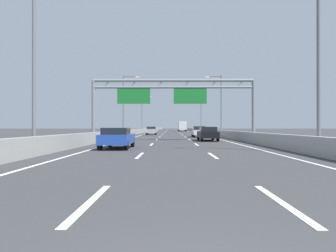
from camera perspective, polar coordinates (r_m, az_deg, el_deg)
The scene contains 53 objects.
ground_plane at distance 102.05m, azimuth 0.65°, elevation -0.95°, with size 260.00×260.00×0.00m, color #38383A.
lane_dash_left_0 at distance 5.92m, azimuth -14.85°, elevation -14.03°, with size 0.16×3.00×0.01m, color white.
lane_dash_left_1 at distance 14.69m, azimuth -5.48°, elevation -5.70°, with size 0.16×3.00×0.01m, color white.
lane_dash_left_2 at distance 23.63m, azimuth -3.20°, elevation -3.60°, with size 0.16×3.00×0.01m, color white.
lane_dash_left_3 at distance 32.61m, azimuth -2.18°, elevation -2.65°, with size 0.16×3.00×0.01m, color white.
lane_dash_left_4 at distance 41.59m, azimuth -1.61°, elevation -2.11°, with size 0.16×3.00×0.01m, color white.
lane_dash_left_5 at distance 50.58m, azimuth -1.23°, elevation -1.76°, with size 0.16×3.00×0.01m, color white.
lane_dash_left_6 at distance 59.58m, azimuth -0.97°, elevation -1.52°, with size 0.16×3.00×0.01m, color white.
lane_dash_left_7 at distance 68.57m, azimuth -0.78°, elevation -1.34°, with size 0.16×3.00×0.01m, color white.
lane_dash_left_8 at distance 77.57m, azimuth -0.63°, elevation -1.20°, with size 0.16×3.00×0.01m, color white.
lane_dash_left_9 at distance 86.57m, azimuth -0.52°, elevation -1.09°, with size 0.16×3.00×0.01m, color white.
lane_dash_left_10 at distance 95.56m, azimuth -0.42°, elevation -1.00°, with size 0.16×3.00×0.01m, color white.
lane_dash_left_11 at distance 104.56m, azimuth -0.34°, elevation -0.93°, with size 0.16×3.00×0.01m, color white.
lane_dash_left_12 at distance 113.56m, azimuth -0.28°, elevation -0.87°, with size 0.16×3.00×0.01m, color white.
lane_dash_left_13 at distance 122.56m, azimuth -0.22°, elevation -0.82°, with size 0.16×3.00×0.01m, color white.
lane_dash_left_14 at distance 131.56m, azimuth -0.17°, elevation -0.77°, with size 0.16×3.00×0.01m, color white.
lane_dash_left_15 at distance 140.56m, azimuth -0.13°, elevation -0.73°, with size 0.16×3.00×0.01m, color white.
lane_dash_left_16 at distance 149.56m, azimuth -0.09°, elevation -0.70°, with size 0.16×3.00×0.01m, color white.
lane_dash_left_17 at distance 158.55m, azimuth -0.06°, elevation -0.67°, with size 0.16×3.00×0.01m, color white.
lane_dash_right_0 at distance 6.09m, azimuth 21.09°, elevation -13.63°, with size 0.16×3.00×0.01m, color white.
lane_dash_right_1 at distance 14.76m, azimuth 8.64°, elevation -5.67°, with size 0.16×3.00×0.01m, color white.
lane_dash_right_2 at distance 23.68m, azimuth 5.54°, elevation -3.59°, with size 0.16×3.00×0.01m, color white.
lane_dash_right_3 at distance 32.64m, azimuth 4.15°, elevation -2.64°, with size 0.16×3.00×0.01m, color white.
lane_dash_right_4 at distance 41.62m, azimuth 3.36°, elevation -2.11°, with size 0.16×3.00×0.01m, color white.
lane_dash_right_5 at distance 50.60m, azimuth 2.85°, elevation -1.76°, with size 0.16×3.00×0.01m, color white.
lane_dash_right_6 at distance 59.59m, azimuth 2.49°, elevation -1.52°, with size 0.16×3.00×0.01m, color white.
lane_dash_right_7 at distance 68.59m, azimuth 2.23°, elevation -1.34°, with size 0.16×3.00×0.01m, color white.
lane_dash_right_8 at distance 77.58m, azimuth 2.03°, elevation -1.20°, with size 0.16×3.00×0.01m, color white.
lane_dash_right_9 at distance 86.58m, azimuth 1.87°, elevation -1.09°, with size 0.16×3.00×0.01m, color white.
lane_dash_right_10 at distance 95.57m, azimuth 1.74°, elevation -1.00°, with size 0.16×3.00×0.01m, color white.
lane_dash_right_11 at distance 104.57m, azimuth 1.63°, elevation -0.93°, with size 0.16×3.00×0.01m, color white.
lane_dash_right_12 at distance 113.57m, azimuth 1.54°, elevation -0.87°, with size 0.16×3.00×0.01m, color white.
lane_dash_right_13 at distance 122.57m, azimuth 1.46°, elevation -0.82°, with size 0.16×3.00×0.01m, color white.
lane_dash_right_14 at distance 131.56m, azimuth 1.39°, elevation -0.77°, with size 0.16×3.00×0.01m, color white.
lane_dash_right_15 at distance 140.56m, azimuth 1.34°, elevation -0.73°, with size 0.16×3.00×0.01m, color white.
lane_dash_right_16 at distance 149.56m, azimuth 1.29°, elevation -0.70°, with size 0.16×3.00×0.01m, color white.
lane_dash_right_17 at distance 158.56m, azimuth 1.24°, elevation -0.66°, with size 0.16×3.00×0.01m, color white.
edge_line_left at distance 90.19m, azimuth -2.67°, elevation -1.05°, with size 0.16×176.00×0.01m, color white.
edge_line_right at distance 90.22m, azimuth 4.00°, elevation -1.05°, with size 0.16×176.00×0.01m, color white.
barrier_left at distance 112.24m, azimuth -2.89°, elevation -0.64°, with size 0.45×220.00×0.95m.
barrier_right at distance 112.27m, azimuth 4.16°, elevation -0.64°, with size 0.45×220.00×0.95m.
sign_gantry at distance 30.47m, azimuth 0.52°, elevation 6.27°, with size 16.84×0.36×6.36m.
streetlamp_left_near at distance 17.90m, azimuth -23.81°, elevation 12.68°, with size 2.58×0.28×9.50m.
streetlamp_right_near at distance 18.13m, azimuth 26.44°, elevation 12.52°, with size 2.58×0.28×9.50m.
streetlamp_left_mid at distance 46.99m, azimuth -8.34°, elevation 4.70°, with size 2.58×0.28×9.50m.
streetlamp_right_mid at distance 47.08m, azimuth 9.99°, elevation 4.69°, with size 2.58×0.28×9.50m.
streetlamp_left_far at distance 77.07m, azimuth -4.87°, elevation 2.80°, with size 2.58×0.28×9.50m.
streetlamp_right_far at distance 77.12m, azimuth 6.26°, elevation 2.80°, with size 2.58×0.28×9.50m.
white_car at distance 40.87m, azimuth 6.00°, elevation -1.09°, with size 1.76×4.33×1.49m.
black_car at distance 30.08m, azimuth 7.68°, elevation -1.47°, with size 1.76×4.49×1.42m.
silver_car at distance 52.98m, azimuth -3.22°, elevation -0.88°, with size 1.75×4.24×1.45m.
blue_car at distance 19.53m, azimuth -9.80°, elevation -2.24°, with size 1.82×4.11×1.36m.
box_truck at distance 93.88m, azimuth 2.78°, elevation 0.02°, with size 2.44×8.48×3.14m.
Camera 1 is at (-0.28, -2.04, 1.43)m, focal length 31.49 mm.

